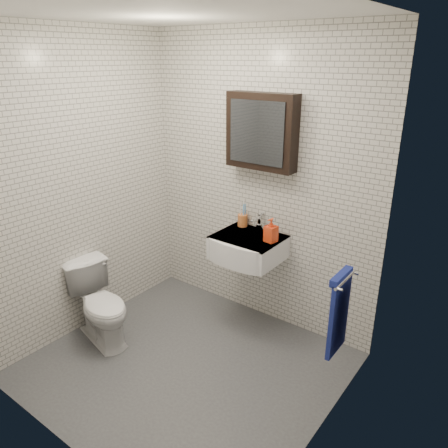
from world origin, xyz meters
name	(u,v)px	position (x,y,z in m)	size (l,w,h in m)	color
ground	(186,365)	(0.00, 0.00, 0.01)	(2.20, 2.00, 0.01)	#44464B
room_shell	(179,185)	(0.00, 0.00, 1.47)	(2.22, 2.02, 2.51)	silver
washbasin	(246,248)	(0.05, 0.73, 0.76)	(0.55, 0.50, 0.20)	white
faucet	(259,223)	(0.05, 0.93, 0.92)	(0.06, 0.20, 0.15)	silver
mirror_cabinet	(261,132)	(0.05, 0.93, 1.70)	(0.60, 0.15, 0.60)	black
towel_rail	(339,310)	(1.04, 0.35, 0.72)	(0.09, 0.30, 0.58)	silver
toothbrush_cup	(243,220)	(-0.13, 0.94, 0.91)	(0.11, 0.11, 0.24)	#C56931
soap_bottle	(271,230)	(0.25, 0.79, 0.95)	(0.09, 0.09, 0.20)	orange
toilet	(101,304)	(-0.80, -0.15, 0.33)	(0.37, 0.65, 0.66)	white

